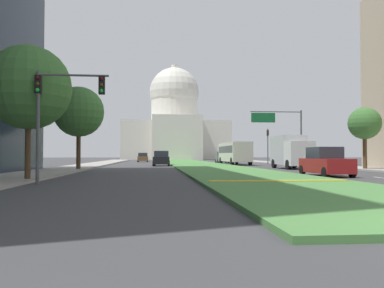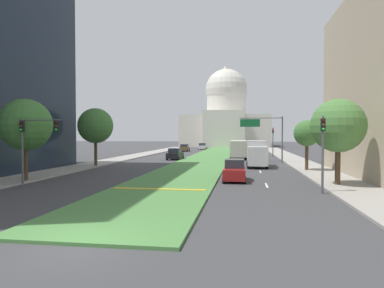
{
  "view_description": "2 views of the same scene",
  "coord_description": "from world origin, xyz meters",
  "px_view_note": "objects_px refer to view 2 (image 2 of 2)",
  "views": [
    {
      "loc": [
        -5.69,
        -5.81,
        1.36
      ],
      "look_at": [
        -0.67,
        47.16,
        2.78
      ],
      "focal_mm": 37.18,
      "sensor_mm": 36.0,
      "label": 1
    },
    {
      "loc": [
        5.74,
        -11.35,
        3.95
      ],
      "look_at": [
        -2.73,
        46.11,
        2.36
      ],
      "focal_mm": 32.37,
      "sensor_mm": 36.0,
      "label": 2
    }
  ],
  "objects_px": {
    "traffic_light_near_right": "(323,144)",
    "sedan_far_horizon": "(185,148)",
    "street_tree_left_mid": "(96,126)",
    "city_bus": "(239,148)",
    "traffic_light_far_right": "(273,138)",
    "box_truck_delivery": "(257,153)",
    "capitol_building": "(226,119)",
    "street_tree_right_mid": "(307,134)",
    "sedan_very_far": "(203,146)",
    "sedan_distant": "(240,150)",
    "street_tree_right_near": "(338,126)",
    "street_tree_left_near": "(25,125)",
    "sedan_lead_stopped": "(235,171)",
    "overhead_guide_sign": "(266,129)",
    "traffic_light_near_left": "(32,137)",
    "sedan_midblock": "(175,154)"
  },
  "relations": [
    {
      "from": "street_tree_right_mid",
      "to": "sedan_distant",
      "type": "height_order",
      "value": "street_tree_right_mid"
    },
    {
      "from": "traffic_light_near_right",
      "to": "traffic_light_far_right",
      "type": "xyz_separation_m",
      "value": [
        0.0,
        38.85,
        0.0
      ]
    },
    {
      "from": "street_tree_left_near",
      "to": "city_bus",
      "type": "xyz_separation_m",
      "value": [
        17.12,
        32.11,
        -2.99
      ]
    },
    {
      "from": "street_tree_left_mid",
      "to": "city_bus",
      "type": "bearing_deg",
      "value": 46.53
    },
    {
      "from": "traffic_light_near_left",
      "to": "street_tree_right_mid",
      "type": "xyz_separation_m",
      "value": [
        22.73,
        14.16,
        0.26
      ]
    },
    {
      "from": "capitol_building",
      "to": "street_tree_right_mid",
      "type": "xyz_separation_m",
      "value": [
        12.54,
        -80.3,
        -5.34
      ]
    },
    {
      "from": "overhead_guide_sign",
      "to": "traffic_light_near_left",
      "type": "bearing_deg",
      "value": -126.63
    },
    {
      "from": "traffic_light_far_right",
      "to": "box_truck_delivery",
      "type": "distance_m",
      "value": 20.53
    },
    {
      "from": "street_tree_right_near",
      "to": "street_tree_right_mid",
      "type": "xyz_separation_m",
      "value": [
        -0.35,
        10.88,
        -0.56
      ]
    },
    {
      "from": "sedan_far_horizon",
      "to": "sedan_very_far",
      "type": "relative_size",
      "value": 1.02
    },
    {
      "from": "street_tree_right_near",
      "to": "sedan_far_horizon",
      "type": "relative_size",
      "value": 1.47
    },
    {
      "from": "sedan_very_far",
      "to": "overhead_guide_sign",
      "type": "bearing_deg",
      "value": -71.55
    },
    {
      "from": "street_tree_right_near",
      "to": "sedan_distant",
      "type": "height_order",
      "value": "street_tree_right_near"
    },
    {
      "from": "street_tree_left_near",
      "to": "sedan_distant",
      "type": "bearing_deg",
      "value": 67.99
    },
    {
      "from": "street_tree_left_near",
      "to": "sedan_very_far",
      "type": "height_order",
      "value": "street_tree_left_near"
    },
    {
      "from": "traffic_light_near_left",
      "to": "box_truck_delivery",
      "type": "xyz_separation_m",
      "value": [
        17.61,
        18.49,
        -2.12
      ]
    },
    {
      "from": "overhead_guide_sign",
      "to": "street_tree_right_mid",
      "type": "distance_m",
      "value": 12.11
    },
    {
      "from": "capitol_building",
      "to": "overhead_guide_sign",
      "type": "height_order",
      "value": "capitol_building"
    },
    {
      "from": "city_bus",
      "to": "street_tree_right_near",
      "type": "bearing_deg",
      "value": -75.71
    },
    {
      "from": "street_tree_right_near",
      "to": "sedan_distant",
      "type": "distance_m",
      "value": 42.37
    },
    {
      "from": "overhead_guide_sign",
      "to": "sedan_very_far",
      "type": "relative_size",
      "value": 1.46
    },
    {
      "from": "sedan_lead_stopped",
      "to": "sedan_midblock",
      "type": "distance_m",
      "value": 25.7
    },
    {
      "from": "sedan_lead_stopped",
      "to": "box_truck_delivery",
      "type": "xyz_separation_m",
      "value": [
        2.37,
        13.11,
        0.82
      ]
    },
    {
      "from": "street_tree_left_mid",
      "to": "box_truck_delivery",
      "type": "height_order",
      "value": "street_tree_left_mid"
    },
    {
      "from": "overhead_guide_sign",
      "to": "capitol_building",
      "type": "bearing_deg",
      "value": 97.4
    },
    {
      "from": "street_tree_left_near",
      "to": "sedan_midblock",
      "type": "xyz_separation_m",
      "value": [
        7.23,
        27.12,
        -3.92
      ]
    },
    {
      "from": "overhead_guide_sign",
      "to": "sedan_very_far",
      "type": "distance_m",
      "value": 43.87
    },
    {
      "from": "street_tree_left_near",
      "to": "sedan_distant",
      "type": "relative_size",
      "value": 1.53
    },
    {
      "from": "street_tree_right_mid",
      "to": "sedan_lead_stopped",
      "type": "height_order",
      "value": "street_tree_right_mid"
    },
    {
      "from": "sedan_lead_stopped",
      "to": "box_truck_delivery",
      "type": "height_order",
      "value": "box_truck_delivery"
    },
    {
      "from": "sedan_very_far",
      "to": "street_tree_right_mid",
      "type": "bearing_deg",
      "value": -71.78
    },
    {
      "from": "sedan_distant",
      "to": "sedan_far_horizon",
      "type": "distance_m",
      "value": 17.04
    },
    {
      "from": "sedan_very_far",
      "to": "sedan_lead_stopped",
      "type": "bearing_deg",
      "value": -80.85
    },
    {
      "from": "city_bus",
      "to": "traffic_light_near_left",
      "type": "bearing_deg",
      "value": -114.08
    },
    {
      "from": "sedan_very_far",
      "to": "sedan_far_horizon",
      "type": "bearing_deg",
      "value": -104.39
    },
    {
      "from": "sedan_midblock",
      "to": "sedan_very_far",
      "type": "height_order",
      "value": "sedan_midblock"
    },
    {
      "from": "sedan_distant",
      "to": "sedan_far_horizon",
      "type": "height_order",
      "value": "sedan_distant"
    },
    {
      "from": "street_tree_left_mid",
      "to": "sedan_very_far",
      "type": "bearing_deg",
      "value": 81.93
    },
    {
      "from": "street_tree_left_mid",
      "to": "sedan_midblock",
      "type": "bearing_deg",
      "value": 60.92
    },
    {
      "from": "traffic_light_near_right",
      "to": "street_tree_left_mid",
      "type": "relative_size",
      "value": 0.72
    },
    {
      "from": "overhead_guide_sign",
      "to": "street_tree_right_near",
      "type": "xyz_separation_m",
      "value": [
        3.97,
        -22.42,
        -0.06
      ]
    },
    {
      "from": "sedan_distant",
      "to": "city_bus",
      "type": "relative_size",
      "value": 0.41
    },
    {
      "from": "box_truck_delivery",
      "to": "sedan_distant",
      "type": "bearing_deg",
      "value": 94.76
    },
    {
      "from": "sedan_lead_stopped",
      "to": "sedan_distant",
      "type": "height_order",
      "value": "sedan_distant"
    },
    {
      "from": "sedan_distant",
      "to": "box_truck_delivery",
      "type": "distance_m",
      "value": 26.4
    },
    {
      "from": "traffic_light_far_right",
      "to": "sedan_distant",
      "type": "bearing_deg",
      "value": 133.31
    },
    {
      "from": "traffic_light_near_right",
      "to": "sedan_far_horizon",
      "type": "xyz_separation_m",
      "value": [
        -18.87,
        55.93,
        -2.52
      ]
    },
    {
      "from": "street_tree_right_mid",
      "to": "city_bus",
      "type": "distance_m",
      "value": 21.41
    },
    {
      "from": "traffic_light_near_right",
      "to": "street_tree_left_near",
      "type": "height_order",
      "value": "street_tree_left_near"
    },
    {
      "from": "street_tree_right_mid",
      "to": "sedan_far_horizon",
      "type": "distance_m",
      "value": 46.4
    }
  ]
}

